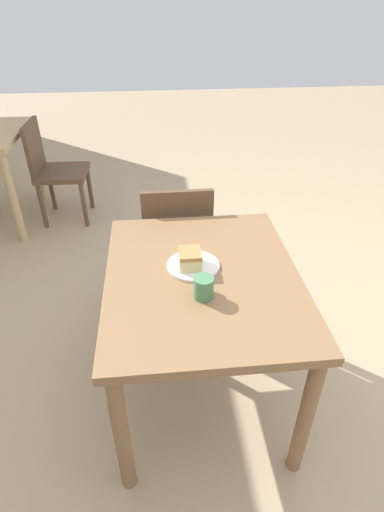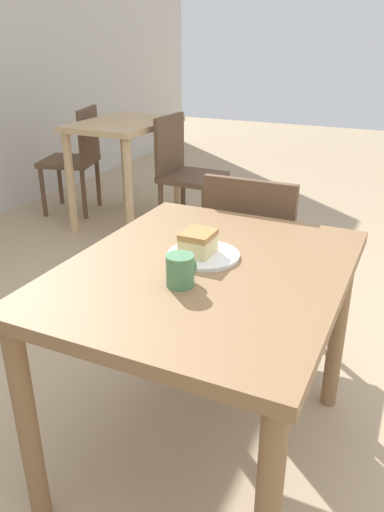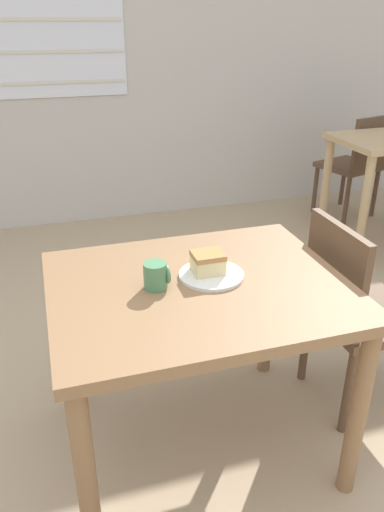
{
  "view_description": "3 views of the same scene",
  "coord_description": "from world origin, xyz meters",
  "px_view_note": "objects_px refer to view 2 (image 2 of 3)",
  "views": [
    {
      "loc": [
        -1.28,
        0.64,
        1.7
      ],
      "look_at": [
        0.11,
        0.5,
        0.75
      ],
      "focal_mm": 28.0,
      "sensor_mm": 36.0,
      "label": 1
    },
    {
      "loc": [
        -1.2,
        -0.06,
        1.34
      ],
      "look_at": [
        0.04,
        0.53,
        0.73
      ],
      "focal_mm": 35.0,
      "sensor_mm": 36.0,
      "label": 2
    },
    {
      "loc": [
        -0.43,
        -0.91,
        1.52
      ],
      "look_at": [
        0.02,
        0.56,
        0.78
      ],
      "focal_mm": 35.0,
      "sensor_mm": 36.0,
      "label": 3
    }
  ],
  "objects_px": {
    "dining_table_far": "(125,142)",
    "chair_far_corner": "(185,170)",
    "chair_far_opposite": "(76,156)",
    "plate": "(203,255)",
    "dining_table_near": "(205,297)",
    "coffee_mug": "(181,270)",
    "cake_slice": "(198,243)",
    "chair_near_window": "(255,257)"
  },
  "relations": [
    {
      "from": "dining_table_near",
      "to": "dining_table_far",
      "type": "relative_size",
      "value": 1.18
    },
    {
      "from": "dining_table_near",
      "to": "chair_far_corner",
      "type": "relative_size",
      "value": 1.18
    },
    {
      "from": "chair_far_opposite",
      "to": "chair_near_window",
      "type": "bearing_deg",
      "value": 40.51
    },
    {
      "from": "dining_table_far",
      "to": "chair_far_opposite",
      "type": "bearing_deg",
      "value": 85.33
    },
    {
      "from": "chair_far_opposite",
      "to": "dining_table_far",
      "type": "bearing_deg",
      "value": 69.31
    },
    {
      "from": "dining_table_far",
      "to": "plate",
      "type": "bearing_deg",
      "value": -141.93
    },
    {
      "from": "dining_table_far",
      "to": "chair_near_window",
      "type": "bearing_deg",
      "value": -130.74
    },
    {
      "from": "chair_near_window",
      "to": "chair_far_opposite",
      "type": "height_order",
      "value": "same"
    },
    {
      "from": "dining_table_near",
      "to": "chair_far_opposite",
      "type": "bearing_deg",
      "value": 45.38
    },
    {
      "from": "cake_slice",
      "to": "coffee_mug",
      "type": "relative_size",
      "value": 1.18
    },
    {
      "from": "dining_table_near",
      "to": "chair_far_corner",
      "type": "xyz_separation_m",
      "value": [
        1.91,
        1.0,
        -0.16
      ]
    },
    {
      "from": "dining_table_near",
      "to": "chair_far_opposite",
      "type": "relative_size",
      "value": 1.18
    },
    {
      "from": "dining_table_near",
      "to": "dining_table_far",
      "type": "bearing_deg",
      "value": 37.86
    },
    {
      "from": "chair_far_opposite",
      "to": "plate",
      "type": "xyz_separation_m",
      "value": [
        -1.89,
        -1.94,
        0.27
      ]
    },
    {
      "from": "chair_near_window",
      "to": "chair_far_corner",
      "type": "height_order",
      "value": "same"
    },
    {
      "from": "chair_far_corner",
      "to": "chair_far_opposite",
      "type": "bearing_deg",
      "value": 89.47
    },
    {
      "from": "chair_far_opposite",
      "to": "coffee_mug",
      "type": "relative_size",
      "value": 9.38
    },
    {
      "from": "chair_far_opposite",
      "to": "plate",
      "type": "bearing_deg",
      "value": 29.71
    },
    {
      "from": "dining_table_near",
      "to": "cake_slice",
      "type": "xyz_separation_m",
      "value": [
        0.05,
        0.05,
        0.15
      ]
    },
    {
      "from": "chair_near_window",
      "to": "chair_far_opposite",
      "type": "xyz_separation_m",
      "value": [
        1.27,
        1.91,
        0.0
      ]
    },
    {
      "from": "dining_table_near",
      "to": "chair_near_window",
      "type": "bearing_deg",
      "value": 5.25
    },
    {
      "from": "chair_near_window",
      "to": "plate",
      "type": "height_order",
      "value": "chair_near_window"
    },
    {
      "from": "chair_far_opposite",
      "to": "cake_slice",
      "type": "relative_size",
      "value": 7.95
    },
    {
      "from": "plate",
      "to": "coffee_mug",
      "type": "bearing_deg",
      "value": -174.38
    },
    {
      "from": "chair_near_window",
      "to": "coffee_mug",
      "type": "height_order",
      "value": "chair_near_window"
    },
    {
      "from": "dining_table_far",
      "to": "cake_slice",
      "type": "bearing_deg",
      "value": -142.33
    },
    {
      "from": "dining_table_far",
      "to": "chair_far_corner",
      "type": "relative_size",
      "value": 1.0
    },
    {
      "from": "dining_table_far",
      "to": "cake_slice",
      "type": "height_order",
      "value": "cake_slice"
    },
    {
      "from": "chair_far_opposite",
      "to": "coffee_mug",
      "type": "distance_m",
      "value": 2.88
    },
    {
      "from": "cake_slice",
      "to": "coffee_mug",
      "type": "height_order",
      "value": "coffee_mug"
    },
    {
      "from": "dining_table_far",
      "to": "chair_far_corner",
      "type": "bearing_deg",
      "value": -89.82
    },
    {
      "from": "chair_far_corner",
      "to": "plate",
      "type": "height_order",
      "value": "chair_far_corner"
    },
    {
      "from": "chair_far_corner",
      "to": "cake_slice",
      "type": "xyz_separation_m",
      "value": [
        -1.86,
        -0.95,
        0.31
      ]
    },
    {
      "from": "coffee_mug",
      "to": "plate",
      "type": "bearing_deg",
      "value": 5.62
    },
    {
      "from": "cake_slice",
      "to": "chair_near_window",
      "type": "bearing_deg",
      "value": 1.41
    },
    {
      "from": "chair_far_opposite",
      "to": "dining_table_near",
      "type": "bearing_deg",
      "value": 29.36
    },
    {
      "from": "dining_table_far",
      "to": "coffee_mug",
      "type": "distance_m",
      "value": 2.53
    },
    {
      "from": "chair_far_corner",
      "to": "coffee_mug",
      "type": "bearing_deg",
      "value": -152.67
    },
    {
      "from": "dining_table_near",
      "to": "chair_near_window",
      "type": "relative_size",
      "value": 1.18
    },
    {
      "from": "dining_table_near",
      "to": "chair_far_opposite",
      "type": "xyz_separation_m",
      "value": [
        1.95,
        1.98,
        -0.16
      ]
    },
    {
      "from": "chair_far_opposite",
      "to": "cake_slice",
      "type": "bearing_deg",
      "value": 29.38
    },
    {
      "from": "dining_table_near",
      "to": "cake_slice",
      "type": "height_order",
      "value": "cake_slice"
    }
  ]
}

